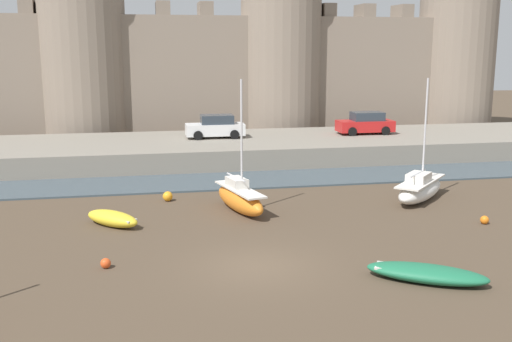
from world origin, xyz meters
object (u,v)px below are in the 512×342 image
object	(u,v)px
mooring_buoy_mid_mud	(485,220)
sailboat_midflat_centre	(420,188)
mooring_buoy_near_shore	(168,196)
mooring_buoy_off_centre	(106,263)
car_quay_centre_west	(215,127)
rowboat_foreground_left	(427,273)
sailboat_foreground_right	(240,198)
rowboat_near_channel_right	(112,218)
car_quay_east	(366,123)

from	to	relation	value
mooring_buoy_mid_mud	sailboat_midflat_centre	bearing A→B (deg)	100.89
sailboat_midflat_centre	mooring_buoy_near_shore	world-z (taller)	sailboat_midflat_centre
sailboat_midflat_centre	mooring_buoy_mid_mud	size ratio (longest dim) A/B	16.39
mooring_buoy_off_centre	car_quay_centre_west	world-z (taller)	car_quay_centre_west
rowboat_foreground_left	car_quay_centre_west	xyz separation A→B (m)	(-3.95, 24.33, 1.88)
sailboat_foreground_right	mooring_buoy_off_centre	size ratio (longest dim) A/B	16.98
mooring_buoy_near_shore	car_quay_centre_west	xyz separation A→B (m)	(3.98, 11.90, 1.93)
rowboat_near_channel_right	rowboat_foreground_left	bearing A→B (deg)	-38.99
sailboat_midflat_centre	mooring_buoy_near_shore	bearing A→B (deg)	170.06
rowboat_near_channel_right	mooring_buoy_near_shore	distance (m)	4.69
rowboat_foreground_left	mooring_buoy_near_shore	world-z (taller)	rowboat_foreground_left
sailboat_midflat_centre	car_quay_east	size ratio (longest dim) A/B	1.50
sailboat_midflat_centre	mooring_buoy_off_centre	distance (m)	16.79
sailboat_midflat_centre	rowboat_foreground_left	world-z (taller)	sailboat_midflat_centre
sailboat_midflat_centre	car_quay_centre_west	xyz separation A→B (m)	(-8.70, 14.13, 1.57)
mooring_buoy_mid_mud	car_quay_east	size ratio (longest dim) A/B	0.09
rowboat_foreground_left	mooring_buoy_off_centre	size ratio (longest dim) A/B	11.01
rowboat_foreground_left	rowboat_near_channel_right	world-z (taller)	rowboat_near_channel_right
sailboat_midflat_centre	rowboat_near_channel_right	distance (m)	15.36
mooring_buoy_mid_mud	mooring_buoy_off_centre	distance (m)	16.34
mooring_buoy_mid_mud	mooring_buoy_near_shore	xyz separation A→B (m)	(-13.55, 6.75, 0.06)
mooring_buoy_near_shore	car_quay_east	bearing A→B (deg)	37.84
rowboat_near_channel_right	car_quay_east	distance (m)	23.67
rowboat_near_channel_right	sailboat_foreground_right	bearing A→B (deg)	12.67
mooring_buoy_mid_mud	mooring_buoy_off_centre	bearing A→B (deg)	-171.67
rowboat_foreground_left	mooring_buoy_near_shore	distance (m)	14.74
mooring_buoy_mid_mud	mooring_buoy_near_shore	size ratio (longest dim) A/B	0.75
sailboat_foreground_right	car_quay_east	size ratio (longest dim) A/B	1.52
sailboat_foreground_right	mooring_buoy_near_shore	xyz separation A→B (m)	(-3.27, 2.60, -0.41)
rowboat_foreground_left	car_quay_east	bearing A→B (deg)	73.49
car_quay_east	rowboat_near_channel_right	bearing A→B (deg)	-138.50
sailboat_foreground_right	mooring_buoy_near_shore	size ratio (longest dim) A/B	12.44
car_quay_centre_west	mooring_buoy_off_centre	bearing A→B (deg)	-107.43
sailboat_foreground_right	rowboat_near_channel_right	size ratio (longest dim) A/B	2.29
sailboat_foreground_right	mooring_buoy_near_shore	world-z (taller)	sailboat_foreground_right
rowboat_foreground_left	rowboat_near_channel_right	distance (m)	13.53
rowboat_foreground_left	mooring_buoy_off_centre	bearing A→B (deg)	162.59
rowboat_near_channel_right	car_quay_east	xyz separation A→B (m)	(17.68, 15.64, 1.82)
sailboat_foreground_right	car_quay_centre_west	xyz separation A→B (m)	(0.71, 14.50, 1.52)
mooring_buoy_near_shore	car_quay_centre_west	size ratio (longest dim) A/B	0.12
sailboat_midflat_centre	rowboat_foreground_left	size ratio (longest dim) A/B	1.52
sailboat_midflat_centre	mooring_buoy_mid_mud	xyz separation A→B (m)	(0.87, -4.53, -0.42)
rowboat_foreground_left	mooring_buoy_near_shore	xyz separation A→B (m)	(-7.93, 12.43, -0.05)
mooring_buoy_near_shore	rowboat_near_channel_right	bearing A→B (deg)	-123.43
car_quay_east	car_quay_centre_west	bearing A→B (deg)	179.06
sailboat_midflat_centre	car_quay_east	world-z (taller)	sailboat_midflat_centre
mooring_buoy_mid_mud	car_quay_centre_west	size ratio (longest dim) A/B	0.09
rowboat_foreground_left	mooring_buoy_mid_mud	distance (m)	7.99
mooring_buoy_off_centre	car_quay_east	size ratio (longest dim) A/B	0.09
mooring_buoy_mid_mud	mooring_buoy_near_shore	bearing A→B (deg)	153.52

